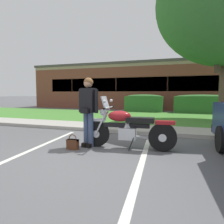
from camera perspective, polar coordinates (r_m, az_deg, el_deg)
The scene contains 12 objects.
ground_plane at distance 4.51m, azimuth -4.31°, elevation -12.08°, with size 140.00×140.00×0.00m, color #565659.
curb_strip at distance 7.09m, azimuth 5.17°, elevation -5.28°, with size 60.00×0.20×0.12m, color #ADA89E.
concrete_walk at distance 7.90m, azimuth 6.76°, elevation -4.37°, with size 60.00×1.50×0.08m, color #ADA89E.
grass_lawn at distance 11.58m, azimuth 11.09°, elevation -1.48°, with size 60.00×6.07×0.06m, color #478433.
stall_stripe_0 at distance 5.56m, azimuth -19.71°, elevation -9.04°, with size 0.12×4.40×0.01m, color silver.
stall_stripe_1 at distance 4.42m, azimuth 8.14°, elevation -12.45°, with size 0.12×4.40×0.01m, color silver.
motorcycle at distance 5.13m, azimuth 5.25°, elevation -4.38°, with size 2.24×0.82×1.26m.
rider_person at distance 5.29m, azimuth -6.33°, elevation 1.37°, with size 0.56×0.34×1.70m.
handbag at distance 5.20m, azimuth -10.41°, elevation -8.19°, with size 0.28×0.13×0.36m.
hedge_left at distance 15.08m, azimuth 8.47°, elevation 2.42°, with size 2.58×0.90×1.24m.
hedge_center_left at distance 14.78m, azimuth 22.73°, elevation 2.03°, with size 3.39×0.90×1.24m.
brick_building at distance 20.96m, azimuth 15.74°, elevation 6.51°, with size 24.13×8.94×3.86m.
Camera 1 is at (1.79, -3.92, 1.33)m, focal length 34.42 mm.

